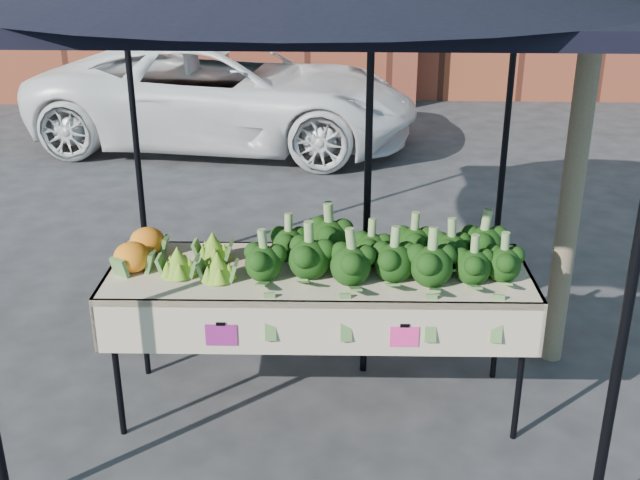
# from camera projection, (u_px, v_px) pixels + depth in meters

# --- Properties ---
(ground) EXTENTS (90.00, 90.00, 0.00)m
(ground) POSITION_uv_depth(u_px,v_px,m) (348.00, 412.00, 4.71)
(ground) COLOR #242426
(table) EXTENTS (2.41, 0.85, 0.90)m
(table) POSITION_uv_depth(u_px,v_px,m) (319.00, 339.00, 4.62)
(table) COLOR beige
(table) RESTS_ON ground
(canopy) EXTENTS (3.16, 3.16, 2.74)m
(canopy) POSITION_uv_depth(u_px,v_px,m) (309.00, 166.00, 4.70)
(canopy) COLOR black
(canopy) RESTS_ON ground
(broccoli_heap) EXTENTS (1.56, 0.59, 0.29)m
(broccoli_heap) POSITION_uv_depth(u_px,v_px,m) (383.00, 246.00, 4.40)
(broccoli_heap) COLOR black
(broccoli_heap) RESTS_ON table
(romanesco_cluster) EXTENTS (0.45, 0.49, 0.22)m
(romanesco_cluster) POSITION_uv_depth(u_px,v_px,m) (201.00, 251.00, 4.42)
(romanesco_cluster) COLOR #7CB62A
(romanesco_cluster) RESTS_ON table
(cauliflower_pair) EXTENTS (0.25, 0.45, 0.20)m
(cauliflower_pair) POSITION_uv_depth(u_px,v_px,m) (140.00, 247.00, 4.51)
(cauliflower_pair) COLOR orange
(cauliflower_pair) RESTS_ON table
(street_tree) EXTENTS (2.04, 2.04, 4.02)m
(street_tree) POSITION_uv_depth(u_px,v_px,m) (590.00, 56.00, 4.53)
(street_tree) COLOR #1E4C14
(street_tree) RESTS_ON ground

